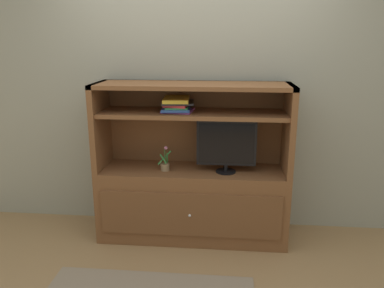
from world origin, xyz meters
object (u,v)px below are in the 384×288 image
potted_plant (165,165)px  magazine_stack (177,104)px  media_console (193,188)px  tv_monitor (226,145)px

potted_plant → magazine_stack: bearing=28.1°
media_console → magazine_stack: size_ratio=4.96×
media_console → tv_monitor: size_ratio=3.29×
potted_plant → media_console: bearing=14.3°
tv_monitor → potted_plant: bearing=-179.6°
magazine_stack → media_console: bearing=2.2°
media_console → tv_monitor: (0.30, -0.06, 0.43)m
media_console → tv_monitor: bearing=-10.8°
potted_plant → magazine_stack: magazine_stack is taller
tv_monitor → magazine_stack: (-0.44, 0.05, 0.34)m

